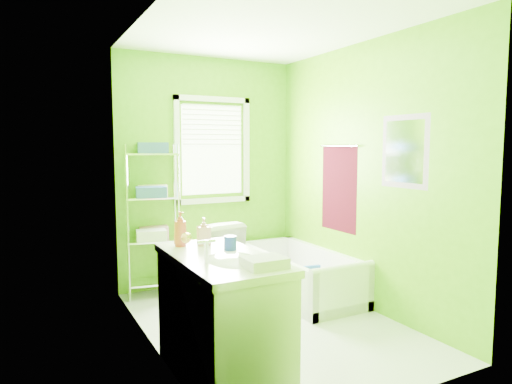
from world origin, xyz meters
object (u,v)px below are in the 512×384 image
bathtub (300,280)px  toilet (210,256)px  vanity (222,314)px  wire_shelf_unit (154,203)px

bathtub → toilet: size_ratio=1.93×
bathtub → toilet: bearing=145.8°
vanity → wire_shelf_unit: (0.08, 1.98, 0.54)m
bathtub → vanity: bearing=-139.4°
bathtub → wire_shelf_unit: (-1.38, 0.73, 0.84)m
toilet → wire_shelf_unit: wire_shelf_unit is taller
wire_shelf_unit → vanity: bearing=-92.3°
bathtub → wire_shelf_unit: bearing=152.2°
bathtub → vanity: vanity is taller
bathtub → toilet: (-0.82, 0.56, 0.24)m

